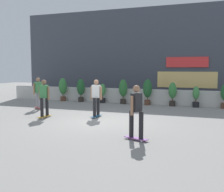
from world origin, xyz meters
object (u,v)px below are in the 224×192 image
(potted_plant_5, at_px, (172,93))
(skater_foreground, at_px, (136,110))
(potted_plant_0, at_px, (63,88))
(skater_by_wall_left, at_px, (38,92))
(potted_plant_4, at_px, (147,90))
(potted_plant_6, at_px, (196,96))
(potted_plant_1, at_px, (81,88))
(skater_far_right, at_px, (96,97))
(potted_plant_2, at_px, (103,93))
(potted_plant_3, at_px, (123,90))
(skater_mid_plaza, at_px, (44,97))

(potted_plant_5, height_order, skater_foreground, skater_foreground)
(potted_plant_0, xyz_separation_m, skater_by_wall_left, (0.64, -3.68, 0.05))
(potted_plant_0, xyz_separation_m, potted_plant_4, (5.75, -0.00, 0.00))
(potted_plant_0, distance_m, potted_plant_6, 8.54)
(potted_plant_6, bearing_deg, potted_plant_1, 180.00)
(potted_plant_4, bearing_deg, skater_by_wall_left, -144.24)
(skater_far_right, bearing_deg, potted_plant_4, 76.14)
(potted_plant_2, bearing_deg, potted_plant_5, 0.00)
(potted_plant_5, bearing_deg, potted_plant_3, -180.00)
(skater_by_wall_left, bearing_deg, skater_foreground, -33.59)
(potted_plant_5, xyz_separation_m, skater_mid_plaza, (-4.81, -5.77, 0.16))
(potted_plant_2, relative_size, potted_plant_4, 0.79)
(skater_foreground, bearing_deg, skater_by_wall_left, 146.41)
(skater_mid_plaza, distance_m, skater_far_right, 2.30)
(skater_by_wall_left, bearing_deg, potted_plant_3, 45.75)
(potted_plant_6, height_order, skater_mid_plaza, skater_mid_plaza)
(potted_plant_3, relative_size, potted_plant_6, 1.27)
(potted_plant_0, relative_size, skater_mid_plaza, 0.90)
(skater_mid_plaza, bearing_deg, potted_plant_1, 100.70)
(potted_plant_4, bearing_deg, skater_far_right, -103.86)
(skater_foreground, bearing_deg, skater_mid_plaza, 154.50)
(skater_mid_plaza, bearing_deg, potted_plant_0, 112.76)
(potted_plant_5, bearing_deg, skater_foreground, -89.77)
(potted_plant_3, bearing_deg, potted_plant_5, 0.00)
(potted_plant_0, xyz_separation_m, potted_plant_1, (1.33, 0.00, -0.02))
(potted_plant_5, relative_size, skater_foreground, 0.81)
(potted_plant_2, distance_m, skater_foreground, 9.20)
(potted_plant_0, relative_size, potted_plant_1, 1.02)
(potted_plant_1, bearing_deg, potted_plant_0, 180.00)
(potted_plant_2, bearing_deg, skater_foreground, -61.43)
(potted_plant_3, bearing_deg, potted_plant_2, 180.00)
(potted_plant_3, bearing_deg, potted_plant_0, 180.00)
(potted_plant_3, relative_size, skater_foreground, 0.89)
(potted_plant_1, relative_size, skater_by_wall_left, 0.88)
(potted_plant_2, height_order, skater_foreground, skater_foreground)
(potted_plant_2, bearing_deg, potted_plant_4, -0.00)
(potted_plant_0, bearing_deg, potted_plant_5, 0.00)
(potted_plant_0, xyz_separation_m, skater_far_right, (4.54, -4.89, 0.05))
(potted_plant_1, relative_size, potted_plant_3, 1.00)
(skater_foreground, height_order, skater_far_right, same)
(potted_plant_6, height_order, skater_far_right, skater_far_right)
(potted_plant_3, distance_m, potted_plant_4, 1.53)
(potted_plant_6, bearing_deg, skater_far_right, -129.21)
(skater_mid_plaza, relative_size, skater_far_right, 1.00)
(potted_plant_2, xyz_separation_m, potted_plant_5, (4.36, 0.00, 0.13))
(potted_plant_6, bearing_deg, skater_mid_plaza, -136.68)
(potted_plant_3, height_order, skater_by_wall_left, skater_by_wall_left)
(skater_far_right, bearing_deg, potted_plant_1, 123.35)
(potted_plant_4, distance_m, skater_far_right, 5.03)
(potted_plant_2, bearing_deg, skater_mid_plaza, -94.40)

